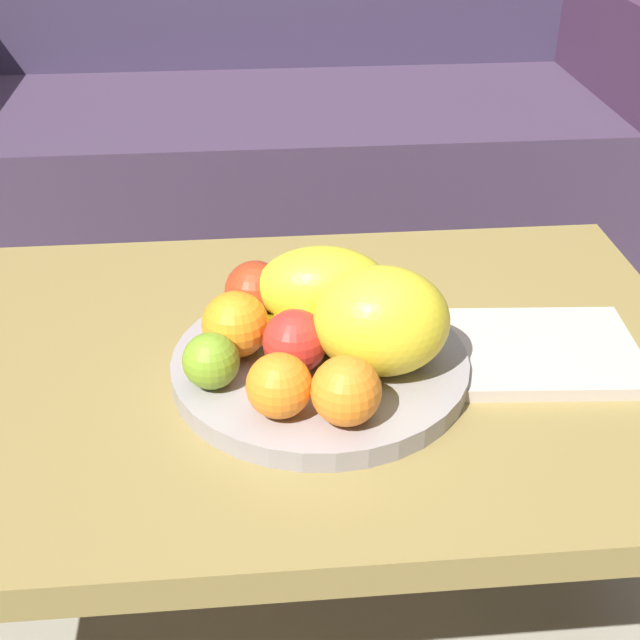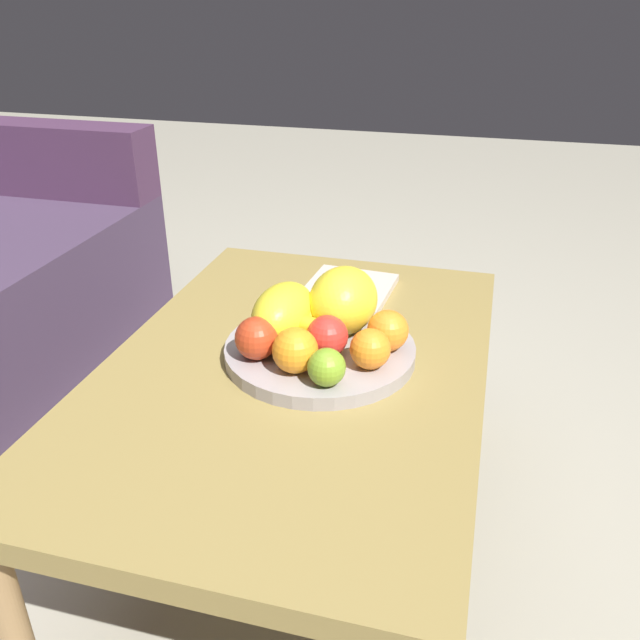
{
  "view_description": "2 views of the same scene",
  "coord_description": "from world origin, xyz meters",
  "px_view_note": "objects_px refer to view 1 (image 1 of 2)",
  "views": [
    {
      "loc": [
        -0.05,
        -0.87,
        0.98
      ],
      "look_at": [
        0.03,
        -0.04,
        0.47
      ],
      "focal_mm": 48.79,
      "sensor_mm": 36.0,
      "label": 1
    },
    {
      "loc": [
        -0.97,
        -0.3,
        1.01
      ],
      "look_at": [
        0.03,
        -0.04,
        0.47
      ],
      "focal_mm": 37.09,
      "sensor_mm": 36.0,
      "label": 2
    }
  ],
  "objects_px": {
    "fruit_bowl": "(320,366)",
    "apple_left": "(211,361)",
    "banana_bunch": "(313,324)",
    "orange_right": "(346,391)",
    "apple_right": "(298,341)",
    "coffee_table": "(293,387)",
    "apple_front": "(255,291)",
    "magazine": "(532,352)",
    "orange_front": "(279,386)",
    "orange_left": "(235,325)",
    "melon_large_front": "(381,321)",
    "melon_smaller_beside": "(324,288)"
  },
  "relations": [
    {
      "from": "coffee_table",
      "to": "apple_front",
      "type": "relative_size",
      "value": 13.32
    },
    {
      "from": "apple_front",
      "to": "apple_right",
      "type": "distance_m",
      "value": 0.12
    },
    {
      "from": "melon_large_front",
      "to": "orange_right",
      "type": "xyz_separation_m",
      "value": [
        -0.05,
        -0.09,
        -0.02
      ]
    },
    {
      "from": "fruit_bowl",
      "to": "apple_left",
      "type": "bearing_deg",
      "value": -160.41
    },
    {
      "from": "coffee_table",
      "to": "orange_front",
      "type": "height_order",
      "value": "orange_front"
    },
    {
      "from": "orange_right",
      "to": "apple_front",
      "type": "bearing_deg",
      "value": 112.16
    },
    {
      "from": "apple_right",
      "to": "banana_bunch",
      "type": "xyz_separation_m",
      "value": [
        0.02,
        0.05,
        -0.01
      ]
    },
    {
      "from": "magazine",
      "to": "apple_left",
      "type": "bearing_deg",
      "value": -167.37
    },
    {
      "from": "orange_front",
      "to": "orange_left",
      "type": "relative_size",
      "value": 0.9
    },
    {
      "from": "melon_large_front",
      "to": "melon_smaller_beside",
      "type": "bearing_deg",
      "value": 119.0
    },
    {
      "from": "coffee_table",
      "to": "melon_smaller_beside",
      "type": "height_order",
      "value": "melon_smaller_beside"
    },
    {
      "from": "magazine",
      "to": "banana_bunch",
      "type": "bearing_deg",
      "value": -179.11
    },
    {
      "from": "coffee_table",
      "to": "orange_left",
      "type": "relative_size",
      "value": 12.97
    },
    {
      "from": "fruit_bowl",
      "to": "melon_smaller_beside",
      "type": "height_order",
      "value": "melon_smaller_beside"
    },
    {
      "from": "melon_smaller_beside",
      "to": "banana_bunch",
      "type": "relative_size",
      "value": 0.93
    },
    {
      "from": "fruit_bowl",
      "to": "apple_front",
      "type": "xyz_separation_m",
      "value": [
        -0.07,
        0.09,
        0.05
      ]
    },
    {
      "from": "apple_left",
      "to": "melon_smaller_beside",
      "type": "bearing_deg",
      "value": 40.88
    },
    {
      "from": "melon_smaller_beside",
      "to": "coffee_table",
      "type": "bearing_deg",
      "value": -140.35
    },
    {
      "from": "orange_front",
      "to": "coffee_table",
      "type": "bearing_deg",
      "value": 81.09
    },
    {
      "from": "orange_front",
      "to": "magazine",
      "type": "bearing_deg",
      "value": 20.3
    },
    {
      "from": "melon_large_front",
      "to": "orange_right",
      "type": "distance_m",
      "value": 0.11
    },
    {
      "from": "melon_smaller_beside",
      "to": "apple_right",
      "type": "distance_m",
      "value": 0.1
    },
    {
      "from": "melon_smaller_beside",
      "to": "fruit_bowl",
      "type": "bearing_deg",
      "value": -98.52
    },
    {
      "from": "banana_bunch",
      "to": "magazine",
      "type": "height_order",
      "value": "banana_bunch"
    },
    {
      "from": "apple_front",
      "to": "banana_bunch",
      "type": "bearing_deg",
      "value": -45.37
    },
    {
      "from": "apple_front",
      "to": "orange_right",
      "type": "bearing_deg",
      "value": -67.84
    },
    {
      "from": "orange_right",
      "to": "melon_large_front",
      "type": "bearing_deg",
      "value": 61.77
    },
    {
      "from": "banana_bunch",
      "to": "magazine",
      "type": "bearing_deg",
      "value": -3.19
    },
    {
      "from": "fruit_bowl",
      "to": "orange_right",
      "type": "xyz_separation_m",
      "value": [
        0.02,
        -0.12,
        0.05
      ]
    },
    {
      "from": "melon_large_front",
      "to": "apple_front",
      "type": "xyz_separation_m",
      "value": [
        -0.14,
        0.12,
        -0.02
      ]
    },
    {
      "from": "orange_left",
      "to": "apple_right",
      "type": "distance_m",
      "value": 0.08
    },
    {
      "from": "apple_front",
      "to": "apple_left",
      "type": "xyz_separation_m",
      "value": [
        -0.05,
        -0.14,
        -0.01
      ]
    },
    {
      "from": "orange_left",
      "to": "banana_bunch",
      "type": "bearing_deg",
      "value": 7.03
    },
    {
      "from": "orange_left",
      "to": "fruit_bowl",
      "type": "bearing_deg",
      "value": -10.2
    },
    {
      "from": "orange_front",
      "to": "orange_right",
      "type": "bearing_deg",
      "value": -14.87
    },
    {
      "from": "orange_front",
      "to": "magazine",
      "type": "height_order",
      "value": "orange_front"
    },
    {
      "from": "melon_large_front",
      "to": "apple_left",
      "type": "xyz_separation_m",
      "value": [
        -0.19,
        -0.02,
        -0.03
      ]
    },
    {
      "from": "melon_smaller_beside",
      "to": "orange_front",
      "type": "xyz_separation_m",
      "value": [
        -0.06,
        -0.17,
        -0.02
      ]
    },
    {
      "from": "coffee_table",
      "to": "fruit_bowl",
      "type": "distance_m",
      "value": 0.07
    },
    {
      "from": "fruit_bowl",
      "to": "banana_bunch",
      "type": "relative_size",
      "value": 2.0
    },
    {
      "from": "banana_bunch",
      "to": "orange_right",
      "type": "bearing_deg",
      "value": -81.56
    },
    {
      "from": "apple_right",
      "to": "magazine",
      "type": "relative_size",
      "value": 0.29
    },
    {
      "from": "melon_smaller_beside",
      "to": "magazine",
      "type": "distance_m",
      "value": 0.26
    },
    {
      "from": "coffee_table",
      "to": "fruit_bowl",
      "type": "xyz_separation_m",
      "value": [
        0.03,
        -0.04,
        0.06
      ]
    },
    {
      "from": "apple_right",
      "to": "fruit_bowl",
      "type": "bearing_deg",
      "value": 38.21
    },
    {
      "from": "melon_smaller_beside",
      "to": "orange_right",
      "type": "relative_size",
      "value": 2.19
    },
    {
      "from": "apple_right",
      "to": "banana_bunch",
      "type": "bearing_deg",
      "value": 67.06
    },
    {
      "from": "apple_left",
      "to": "apple_right",
      "type": "xyz_separation_m",
      "value": [
        0.1,
        0.02,
        0.01
      ]
    },
    {
      "from": "fruit_bowl",
      "to": "apple_left",
      "type": "distance_m",
      "value": 0.14
    },
    {
      "from": "melon_smaller_beside",
      "to": "apple_left",
      "type": "bearing_deg",
      "value": -139.12
    }
  ]
}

